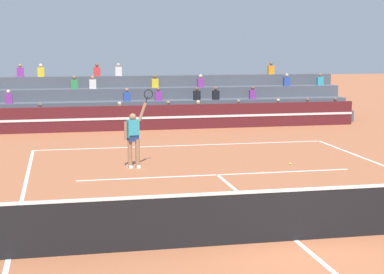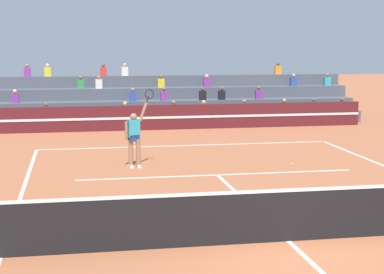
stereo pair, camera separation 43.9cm
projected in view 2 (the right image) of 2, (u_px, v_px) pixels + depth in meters
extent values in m
plane|color=#AD603D|center=(288.00, 241.00, 12.65)|extent=(120.00, 120.00, 0.00)
cube|color=white|center=(186.00, 145.00, 24.23)|extent=(11.00, 0.10, 0.01)
cube|color=white|center=(0.00, 258.00, 11.68)|extent=(0.10, 23.80, 0.01)
cube|color=white|center=(217.00, 175.00, 18.91)|extent=(8.25, 0.10, 0.01)
cube|color=white|center=(288.00, 241.00, 12.65)|extent=(0.10, 12.85, 0.01)
cube|color=black|center=(289.00, 217.00, 12.58)|extent=(11.90, 0.02, 1.00)
cube|color=white|center=(290.00, 190.00, 12.50)|extent=(11.90, 0.04, 0.06)
cube|color=#51191E|center=(168.00, 117.00, 28.60)|extent=(18.00, 0.24, 1.10)
cube|color=white|center=(169.00, 117.00, 28.48)|extent=(18.00, 0.02, 0.10)
cube|color=#4C515B|center=(164.00, 120.00, 29.89)|extent=(19.13, 0.95, 0.55)
cube|color=black|center=(284.00, 107.00, 30.67)|extent=(0.32, 0.22, 0.44)
sphere|color=tan|center=(284.00, 101.00, 30.63)|extent=(0.18, 0.18, 0.18)
cube|color=orange|center=(204.00, 109.00, 29.97)|extent=(0.32, 0.22, 0.44)
sphere|color=beige|center=(204.00, 102.00, 29.93)|extent=(0.18, 0.18, 0.18)
cube|color=yellow|center=(125.00, 110.00, 29.32)|extent=(0.32, 0.22, 0.44)
sphere|color=beige|center=(125.00, 103.00, 29.27)|extent=(0.18, 0.18, 0.18)
cube|color=#338C4C|center=(244.00, 108.00, 30.32)|extent=(0.32, 0.22, 0.44)
sphere|color=#9E7051|center=(244.00, 101.00, 30.27)|extent=(0.18, 0.18, 0.18)
cube|color=#338C4C|center=(314.00, 107.00, 30.94)|extent=(0.32, 0.22, 0.44)
sphere|color=brown|center=(314.00, 100.00, 30.89)|extent=(0.18, 0.18, 0.18)
cube|color=#B2B2B7|center=(46.00, 112.00, 28.69)|extent=(0.32, 0.22, 0.44)
sphere|color=brown|center=(46.00, 105.00, 28.64)|extent=(0.18, 0.18, 0.18)
cube|color=#2D4CA5|center=(174.00, 109.00, 29.72)|extent=(0.32, 0.22, 0.44)
sphere|color=#9E7051|center=(174.00, 103.00, 29.67)|extent=(0.18, 0.18, 0.18)
cube|color=black|center=(342.00, 106.00, 31.19)|extent=(0.32, 0.22, 0.44)
sphere|color=brown|center=(342.00, 100.00, 31.15)|extent=(0.18, 0.18, 0.18)
cube|color=#4C515B|center=(162.00, 112.00, 30.77)|extent=(19.13, 0.95, 1.10)
cube|color=purple|center=(259.00, 95.00, 31.34)|extent=(0.32, 0.22, 0.44)
sphere|color=brown|center=(259.00, 88.00, 31.29)|extent=(0.18, 0.18, 0.18)
cube|color=purple|center=(15.00, 98.00, 29.28)|extent=(0.32, 0.22, 0.44)
sphere|color=beige|center=(15.00, 91.00, 29.24)|extent=(0.18, 0.18, 0.18)
cube|color=purple|center=(164.00, 96.00, 30.51)|extent=(0.32, 0.22, 0.44)
sphere|color=brown|center=(164.00, 89.00, 30.46)|extent=(0.18, 0.18, 0.18)
cube|color=#2D4CA5|center=(133.00, 97.00, 30.24)|extent=(0.32, 0.22, 0.44)
sphere|color=#9E7051|center=(133.00, 90.00, 30.19)|extent=(0.18, 0.18, 0.18)
cube|color=black|center=(203.00, 95.00, 30.84)|extent=(0.32, 0.22, 0.44)
sphere|color=brown|center=(203.00, 89.00, 30.79)|extent=(0.18, 0.18, 0.18)
cube|color=black|center=(222.00, 95.00, 31.01)|extent=(0.32, 0.22, 0.44)
sphere|color=brown|center=(222.00, 89.00, 30.96)|extent=(0.18, 0.18, 0.18)
cube|color=#4C515B|center=(159.00, 104.00, 31.65)|extent=(19.13, 0.95, 1.65)
cube|color=teal|center=(327.00, 81.00, 32.88)|extent=(0.32, 0.22, 0.44)
sphere|color=brown|center=(327.00, 75.00, 32.83)|extent=(0.18, 0.18, 0.18)
cube|color=yellow|center=(161.00, 83.00, 31.35)|extent=(0.32, 0.22, 0.44)
sphere|color=brown|center=(161.00, 77.00, 31.30)|extent=(0.18, 0.18, 0.18)
cube|color=silver|center=(99.00, 84.00, 30.81)|extent=(0.32, 0.22, 0.44)
sphere|color=#9E7051|center=(99.00, 77.00, 30.76)|extent=(0.18, 0.18, 0.18)
cube|color=purple|center=(207.00, 83.00, 31.75)|extent=(0.32, 0.22, 0.44)
sphere|color=beige|center=(207.00, 76.00, 31.71)|extent=(0.18, 0.18, 0.18)
cube|color=#338C4C|center=(81.00, 84.00, 30.66)|extent=(0.32, 0.22, 0.44)
sphere|color=brown|center=(80.00, 77.00, 30.61)|extent=(0.18, 0.18, 0.18)
cube|color=#2D4CA5|center=(293.00, 82.00, 32.55)|extent=(0.32, 0.22, 0.44)
sphere|color=tan|center=(294.00, 75.00, 32.51)|extent=(0.18, 0.18, 0.18)
cube|color=#4C515B|center=(157.00, 97.00, 32.54)|extent=(19.13, 0.95, 2.20)
cube|color=silver|center=(125.00, 71.00, 31.89)|extent=(0.32, 0.22, 0.44)
sphere|color=tan|center=(125.00, 65.00, 31.84)|extent=(0.18, 0.18, 0.18)
cube|color=red|center=(103.00, 72.00, 31.70)|extent=(0.32, 0.22, 0.44)
sphere|color=brown|center=(103.00, 65.00, 31.65)|extent=(0.18, 0.18, 0.18)
cube|color=orange|center=(278.00, 70.00, 33.30)|extent=(0.32, 0.22, 0.44)
sphere|color=brown|center=(278.00, 64.00, 33.25)|extent=(0.18, 0.18, 0.18)
cube|color=yellow|center=(48.00, 72.00, 31.22)|extent=(0.32, 0.22, 0.44)
sphere|color=beige|center=(47.00, 65.00, 31.17)|extent=(0.18, 0.18, 0.18)
cube|color=purple|center=(27.00, 72.00, 31.05)|extent=(0.32, 0.22, 0.44)
sphere|color=#9E7051|center=(27.00, 66.00, 31.00)|extent=(0.18, 0.18, 0.18)
cylinder|color=#9E7051|center=(131.00, 154.00, 19.92)|extent=(0.14, 0.14, 0.90)
cylinder|color=#9E7051|center=(138.00, 153.00, 19.94)|extent=(0.14, 0.14, 0.90)
cube|color=navy|center=(134.00, 138.00, 19.87)|extent=(0.36, 0.28, 0.20)
cube|color=teal|center=(134.00, 128.00, 19.83)|extent=(0.40, 0.29, 0.56)
sphere|color=#9E7051|center=(133.00, 117.00, 19.77)|extent=(0.22, 0.22, 0.22)
cube|color=white|center=(130.00, 166.00, 20.01)|extent=(0.19, 0.28, 0.09)
cube|color=white|center=(138.00, 166.00, 20.04)|extent=(0.19, 0.28, 0.09)
cylinder|color=#9E7051|center=(126.00, 131.00, 19.73)|extent=(0.09, 0.09, 0.56)
cylinder|color=#9E7051|center=(143.00, 112.00, 19.90)|extent=(0.31, 0.17, 0.59)
cylinder|color=black|center=(147.00, 100.00, 19.90)|extent=(0.11, 0.06, 0.22)
torus|color=black|center=(149.00, 94.00, 19.91)|extent=(0.39, 0.14, 0.40)
sphere|color=#C6DB33|center=(292.00, 164.00, 20.40)|extent=(0.07, 0.07, 0.07)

